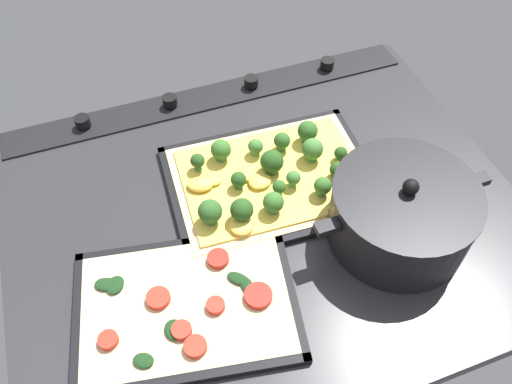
# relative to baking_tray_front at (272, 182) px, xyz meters

# --- Properties ---
(ground_plane) EXTENTS (0.84, 0.67, 0.03)m
(ground_plane) POSITION_rel_baking_tray_front_xyz_m (0.03, 0.05, -0.02)
(ground_plane) COLOR #28282B
(stove_control_panel) EXTENTS (0.80, 0.07, 0.03)m
(stove_control_panel) POSITION_rel_baking_tray_front_xyz_m (0.03, -0.25, 0.00)
(stove_control_panel) COLOR black
(stove_control_panel) RESTS_ON ground_plane
(baking_tray_front) EXTENTS (0.36, 0.27, 0.01)m
(baking_tray_front) POSITION_rel_baking_tray_front_xyz_m (0.00, 0.00, 0.00)
(baking_tray_front) COLOR black
(baking_tray_front) RESTS_ON ground_plane
(broccoli_pizza) EXTENTS (0.34, 0.25, 0.06)m
(broccoli_pizza) POSITION_rel_baking_tray_front_xyz_m (0.01, 0.00, 0.02)
(broccoli_pizza) COLOR #D3B77F
(broccoli_pizza) RESTS_ON baking_tray_front
(baking_tray_back) EXTENTS (0.35, 0.28, 0.01)m
(baking_tray_back) POSITION_rel_baking_tray_front_xyz_m (0.20, 0.18, 0.00)
(baking_tray_back) COLOR black
(baking_tray_back) RESTS_ON ground_plane
(veggie_pizza_back) EXTENTS (0.32, 0.25, 0.02)m
(veggie_pizza_back) POSITION_rel_baking_tray_front_xyz_m (0.20, 0.18, 0.01)
(veggie_pizza_back) COLOR #CFB284
(veggie_pizza_back) RESTS_ON baking_tray_back
(cooking_pot) EXTENTS (0.29, 0.22, 0.13)m
(cooking_pot) POSITION_rel_baking_tray_front_xyz_m (-0.15, 0.16, 0.05)
(cooking_pot) COLOR black
(cooking_pot) RESTS_ON ground_plane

